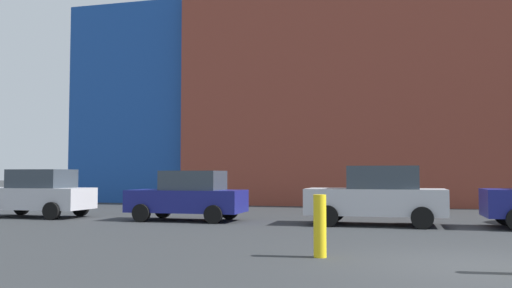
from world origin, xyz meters
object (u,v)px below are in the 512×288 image
object	(u,v)px
bollard_yellow_0	(320,226)
parked_car_2	(377,196)
parked_car_0	(38,193)
parked_car_1	(188,196)

from	to	relation	value
bollard_yellow_0	parked_car_2	bearing A→B (deg)	83.22
parked_car_0	parked_car_1	xyz separation A→B (m)	(5.78, -0.00, -0.03)
parked_car_2	parked_car_1	bearing A→B (deg)	0.00
parked_car_0	bollard_yellow_0	distance (m)	13.00
parked_car_0	parked_car_2	xyz separation A→B (m)	(11.90, 0.00, 0.04)
parked_car_0	parked_car_1	size ratio (longest dim) A/B	1.03
parked_car_0	bollard_yellow_0	bearing A→B (deg)	148.61
parked_car_1	parked_car_2	world-z (taller)	parked_car_2
parked_car_1	parked_car_0	bearing A→B (deg)	-0.00
parked_car_0	parked_car_2	world-z (taller)	parked_car_2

